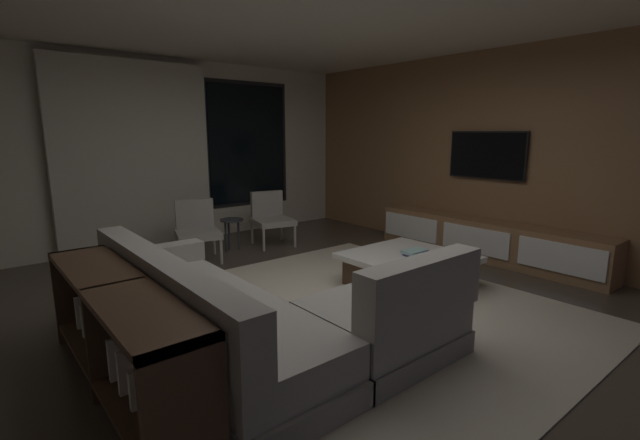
{
  "coord_description": "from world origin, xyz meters",
  "views": [
    {
      "loc": [
        -2.48,
        -2.87,
        1.64
      ],
      "look_at": [
        0.65,
        0.93,
        0.66
      ],
      "focal_mm": 24.74,
      "sensor_mm": 36.0,
      "label": 1
    }
  ],
  "objects_px": {
    "book_stack_on_coffee_table": "(416,253)",
    "mounted_tv": "(487,155)",
    "accent_chair_near_window": "(271,216)",
    "media_console": "(487,241)",
    "sectional_couch": "(256,319)",
    "accent_chair_by_curtain": "(197,227)",
    "coffee_table": "(408,270)",
    "side_stool": "(232,225)",
    "console_table_behind_couch": "(119,332)"
  },
  "relations": [
    {
      "from": "media_console",
      "to": "accent_chair_near_window",
      "type": "bearing_deg",
      "value": 124.77
    },
    {
      "from": "coffee_table",
      "to": "mounted_tv",
      "type": "relative_size",
      "value": 1.08
    },
    {
      "from": "accent_chair_near_window",
      "to": "accent_chair_by_curtain",
      "type": "relative_size",
      "value": 1.0
    },
    {
      "from": "coffee_table",
      "to": "book_stack_on_coffee_table",
      "type": "bearing_deg",
      "value": -49.17
    },
    {
      "from": "sectional_couch",
      "to": "accent_chair_by_curtain",
      "type": "distance_m",
      "value": 2.79
    },
    {
      "from": "book_stack_on_coffee_table",
      "to": "accent_chair_by_curtain",
      "type": "distance_m",
      "value": 2.84
    },
    {
      "from": "mounted_tv",
      "to": "media_console",
      "type": "bearing_deg",
      "value": -132.48
    },
    {
      "from": "coffee_table",
      "to": "media_console",
      "type": "distance_m",
      "value": 1.63
    },
    {
      "from": "accent_chair_near_window",
      "to": "sectional_couch",
      "type": "bearing_deg",
      "value": -125.18
    },
    {
      "from": "mounted_tv",
      "to": "sectional_couch",
      "type": "bearing_deg",
      "value": -173.11
    },
    {
      "from": "sectional_couch",
      "to": "console_table_behind_couch",
      "type": "xyz_separation_m",
      "value": [
        -0.91,
        0.13,
        0.13
      ]
    },
    {
      "from": "mounted_tv",
      "to": "coffee_table",
      "type": "bearing_deg",
      "value": -173.01
    },
    {
      "from": "accent_chair_by_curtain",
      "to": "console_table_behind_couch",
      "type": "bearing_deg",
      "value": -123.11
    },
    {
      "from": "book_stack_on_coffee_table",
      "to": "mounted_tv",
      "type": "relative_size",
      "value": 0.26
    },
    {
      "from": "accent_chair_near_window",
      "to": "media_console",
      "type": "distance_m",
      "value": 3.04
    },
    {
      "from": "book_stack_on_coffee_table",
      "to": "mounted_tv",
      "type": "distance_m",
      "value": 2.02
    },
    {
      "from": "accent_chair_by_curtain",
      "to": "mounted_tv",
      "type": "relative_size",
      "value": 0.73
    },
    {
      "from": "sectional_couch",
      "to": "accent_chair_near_window",
      "type": "xyz_separation_m",
      "value": [
        1.94,
        2.76,
        0.14
      ]
    },
    {
      "from": "coffee_table",
      "to": "accent_chair_by_curtain",
      "type": "relative_size",
      "value": 1.49
    },
    {
      "from": "accent_chair_by_curtain",
      "to": "sectional_couch",
      "type": "bearing_deg",
      "value": -105.65
    },
    {
      "from": "coffee_table",
      "to": "media_console",
      "type": "bearing_deg",
      "value": 0.85
    },
    {
      "from": "console_table_behind_couch",
      "to": "coffee_table",
      "type": "bearing_deg",
      "value": 2.16
    },
    {
      "from": "side_stool",
      "to": "console_table_behind_couch",
      "type": "distance_m",
      "value": 3.45
    },
    {
      "from": "book_stack_on_coffee_table",
      "to": "console_table_behind_couch",
      "type": "relative_size",
      "value": 0.13
    },
    {
      "from": "media_console",
      "to": "console_table_behind_couch",
      "type": "xyz_separation_m",
      "value": [
        -4.59,
        -0.14,
        0.16
      ]
    },
    {
      "from": "sectional_couch",
      "to": "side_stool",
      "type": "relative_size",
      "value": 5.43
    },
    {
      "from": "media_console",
      "to": "mounted_tv",
      "type": "height_order",
      "value": "mounted_tv"
    },
    {
      "from": "book_stack_on_coffee_table",
      "to": "side_stool",
      "type": "distance_m",
      "value": 2.71
    },
    {
      "from": "book_stack_on_coffee_table",
      "to": "accent_chair_near_window",
      "type": "height_order",
      "value": "accent_chair_near_window"
    },
    {
      "from": "coffee_table",
      "to": "accent_chair_near_window",
      "type": "bearing_deg",
      "value": 92.31
    },
    {
      "from": "book_stack_on_coffee_table",
      "to": "console_table_behind_couch",
      "type": "height_order",
      "value": "console_table_behind_couch"
    },
    {
      "from": "sectional_couch",
      "to": "console_table_behind_couch",
      "type": "height_order",
      "value": "sectional_couch"
    },
    {
      "from": "sectional_couch",
      "to": "side_stool",
      "type": "xyz_separation_m",
      "value": [
        1.3,
        2.78,
        0.08
      ]
    },
    {
      "from": "sectional_couch",
      "to": "accent_chair_by_curtain",
      "type": "height_order",
      "value": "sectional_couch"
    },
    {
      "from": "book_stack_on_coffee_table",
      "to": "media_console",
      "type": "distance_m",
      "value": 1.58
    },
    {
      "from": "sectional_couch",
      "to": "book_stack_on_coffee_table",
      "type": "height_order",
      "value": "sectional_couch"
    },
    {
      "from": "book_stack_on_coffee_table",
      "to": "media_console",
      "type": "bearing_deg",
      "value": 3.04
    },
    {
      "from": "sectional_couch",
      "to": "media_console",
      "type": "distance_m",
      "value": 3.68
    },
    {
      "from": "accent_chair_by_curtain",
      "to": "coffee_table",
      "type": "bearing_deg",
      "value": -62.09
    },
    {
      "from": "accent_chair_near_window",
      "to": "side_stool",
      "type": "relative_size",
      "value": 1.7
    },
    {
      "from": "coffee_table",
      "to": "sectional_couch",
      "type": "bearing_deg",
      "value": -173.19
    },
    {
      "from": "media_console",
      "to": "mounted_tv",
      "type": "xyz_separation_m",
      "value": [
        0.18,
        0.2,
        1.1
      ]
    },
    {
      "from": "coffee_table",
      "to": "accent_chair_by_curtain",
      "type": "distance_m",
      "value": 2.78
    },
    {
      "from": "accent_chair_by_curtain",
      "to": "media_console",
      "type": "distance_m",
      "value": 3.8
    },
    {
      "from": "coffee_table",
      "to": "console_table_behind_couch",
      "type": "distance_m",
      "value": 2.97
    },
    {
      "from": "accent_chair_near_window",
      "to": "accent_chair_by_curtain",
      "type": "height_order",
      "value": "same"
    },
    {
      "from": "accent_chair_by_curtain",
      "to": "console_table_behind_couch",
      "type": "distance_m",
      "value": 3.05
    },
    {
      "from": "accent_chair_by_curtain",
      "to": "media_console",
      "type": "bearing_deg",
      "value": -39.62
    },
    {
      "from": "accent_chair_by_curtain",
      "to": "media_console",
      "type": "relative_size",
      "value": 0.25
    },
    {
      "from": "book_stack_on_coffee_table",
      "to": "accent_chair_near_window",
      "type": "distance_m",
      "value": 2.58
    }
  ]
}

